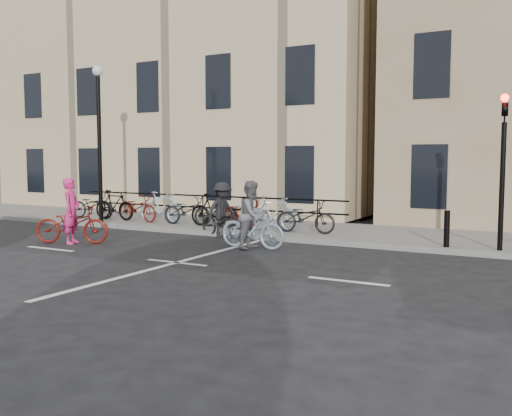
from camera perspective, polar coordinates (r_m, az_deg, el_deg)
The scene contains 10 objects.
ground at distance 12.84m, azimuth -7.93°, elevation -5.45°, with size 120.00×120.00×0.00m, color black.
sidewalk at distance 19.96m, azimuth -6.83°, elevation -1.49°, with size 46.00×4.00×0.15m, color slate.
building_west at distance 28.58m, azimuth -6.90°, elevation 10.65°, with size 20.00×10.00×10.00m, color #D1B88D.
traffic_light at distance 14.51m, azimuth 23.49°, elevation 5.12°, with size 0.18×0.30×3.90m.
lamp_post at distance 20.25m, azimuth -15.43°, elevation 8.13°, with size 0.36×0.36×5.28m.
bollard_east at distance 14.68m, azimuth 18.54°, elevation -1.98°, with size 0.14×0.14×0.90m, color black.
parked_bikes at distance 18.72m, azimuth -6.82°, elevation -0.17°, with size 10.40×1.23×1.05m.
cyclist_pink at distance 16.27m, azimuth -17.95°, elevation -1.23°, with size 2.13×1.46×1.80m.
cyclist_grey at distance 14.59m, azimuth -0.38°, elevation -1.34°, with size 1.81×0.85×1.75m.
cyclist_dark at distance 16.64m, azimuth -3.39°, elevation -0.81°, with size 1.93×1.18×1.62m.
Camera 1 is at (7.58, -10.10, 2.32)m, focal length 40.00 mm.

